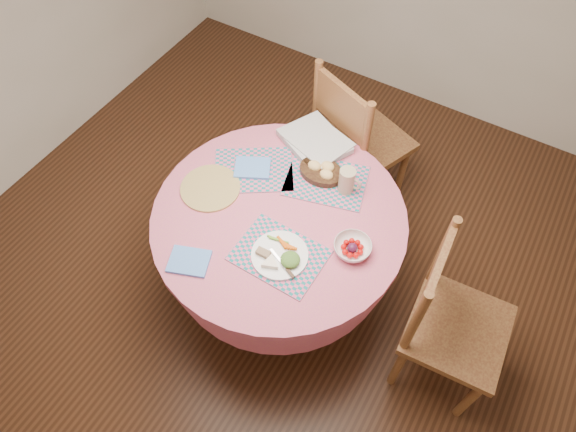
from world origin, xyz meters
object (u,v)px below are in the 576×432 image
Objects in this scene: chair_back at (356,139)px; dinner_plate at (280,256)px; wicker_trivet at (210,188)px; dining_table at (280,237)px; chair_right at (448,320)px; latte_mug at (347,181)px; fruit_bowl at (352,248)px; bread_bowl at (322,171)px.

chair_back reaches higher than dinner_plate.
dining_table is at bearing 5.60° from wicker_trivet.
chair_right is 0.85m from dinner_plate.
chair_right is 7.27× the size of latte_mug.
bread_bowl is at bearing 136.04° from fruit_bowl.
latte_mug is at bearing 81.48° from dinner_plate.
wicker_trivet is (-1.29, -0.06, 0.23)m from chair_right.
wicker_trivet is 1.45× the size of fruit_bowl.
latte_mug is at bearing 30.07° from wicker_trivet.
latte_mug is at bearing 64.52° from chair_right.
chair_right is (0.91, 0.02, -0.03)m from dining_table.
chair_back reaches higher than chair_right.
dinner_plate reaches higher than fruit_bowl.
chair_back reaches higher than fruit_bowl.
dinner_plate is at bearing -98.52° from latte_mug.
dining_table is 0.45m from fruit_bowl.
fruit_bowl is (0.77, 0.04, 0.02)m from wicker_trivet.
fruit_bowl reaches higher than dining_table.
latte_mug reaches higher than dinner_plate.
bread_bowl is 0.16m from latte_mug.
latte_mug reaches higher than fruit_bowl.
wicker_trivet is 0.54m from dinner_plate.
chair_right is 0.94m from bread_bowl.
chair_right is 3.88× the size of dinner_plate.
chair_back is 7.61× the size of latte_mug.
latte_mug is (0.21, 0.30, 0.27)m from dining_table.
dining_table is 0.91m from chair_right.
latte_mug is at bearing 130.77° from chair_back.
fruit_bowl is (-0.52, -0.02, 0.25)m from chair_right.
bread_bowl is at bearing 66.62° from chair_right.
dinner_plate is at bearing -81.66° from bread_bowl.
wicker_trivet is at bearing 162.13° from dinner_plate.
bread_bowl is (-0.08, 0.53, 0.01)m from dinner_plate.
bread_bowl is at bearing 40.05° from wicker_trivet.
bread_bowl is at bearing 170.85° from latte_mug.
latte_mug is (0.18, -0.52, 0.27)m from chair_back.
chair_right is 1.19m from chair_back.
dining_table is 0.40m from bread_bowl.
latte_mug reaches higher than dining_table.
dining_table is 0.82m from chair_back.
chair_right is at bearing 2.76° from wicker_trivet.
chair_back is at bearing 113.83° from fruit_bowl.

